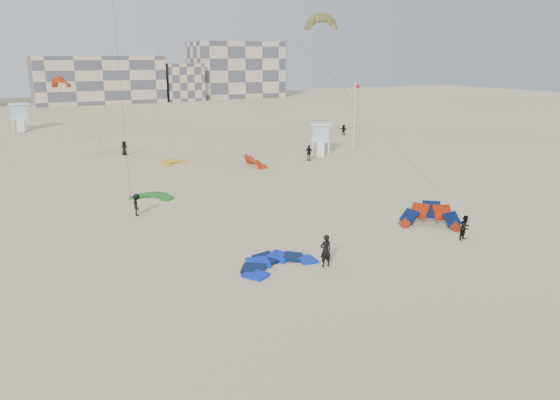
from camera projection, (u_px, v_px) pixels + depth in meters
name	position (u px, v px, depth m)	size (l,w,h in m)	color
ground	(335.00, 294.00, 27.87)	(320.00, 320.00, 0.00)	beige
kite_ground_blue	(277.00, 266.00, 31.64)	(4.44, 4.62, 0.66)	#0C1BF5
kite_ground_orange	(430.00, 227.00, 38.99)	(4.36, 3.49, 2.66)	#F42500
kite_ground_green	(152.00, 198.00, 46.86)	(3.40, 3.60, 0.50)	#13851D
kite_ground_red_far	(255.00, 166.00, 60.41)	(3.75, 3.15, 2.26)	#AE1C01
kite_ground_yellow	(175.00, 164.00, 61.91)	(3.19, 3.32, 0.67)	#FEA920
kitesurfer_main	(326.00, 251.00, 31.35)	(0.70, 0.46, 1.92)	black
kitesurfer_b	(465.00, 228.00, 35.99)	(0.81, 0.63, 1.67)	black
kitesurfer_c	(137.00, 205.00, 41.46)	(1.11, 0.64, 1.71)	black
kitesurfer_d	(309.00, 153.00, 63.48)	(1.09, 0.45, 1.86)	black
kitesurfer_e	(124.00, 148.00, 67.05)	(0.86, 0.56, 1.76)	black
kitesurfer_f	(343.00, 130.00, 84.22)	(1.57, 0.50, 1.69)	black
kite_fly_olive	(321.00, 23.00, 62.72)	(4.80, 10.08, 15.98)	brown
kite_fly_red	(61.00, 83.00, 80.14)	(4.25, 12.00, 8.25)	#AE1C01
lifeguard_tower_near	(321.00, 139.00, 68.37)	(3.59, 5.55, 3.69)	white
lifeguard_tower_far	(20.00, 117.00, 90.11)	(3.23, 6.01, 4.35)	white
flagpole	(355.00, 115.00, 70.15)	(0.70, 0.11, 8.64)	white
condo_mid	(98.00, 80.00, 142.59)	(32.00, 16.00, 12.00)	tan
condo_east	(236.00, 70.00, 161.48)	(26.00, 14.00, 16.00)	tan
condo_fill_right	(182.00, 82.00, 150.85)	(10.00, 10.00, 10.00)	tan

